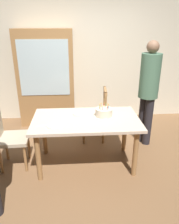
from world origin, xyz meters
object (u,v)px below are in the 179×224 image
object	(u,v)px
chair_spindle_back	(95,116)
chair_upholstered	(6,134)
dining_table	(86,125)
plate_near_celebrant	(55,125)
china_cabinet	(46,79)
plate_far_side	(80,113)
birthday_cake	(104,113)
person_guest	(149,88)

from	to	relation	value
chair_spindle_back	chair_upholstered	world-z (taller)	same
dining_table	plate_near_celebrant	xyz separation A→B (m)	(-0.41, -0.19, 0.10)
chair_spindle_back	china_cabinet	xyz separation A→B (m)	(-0.92, 0.81, 0.49)
dining_table	chair_upholstered	xyz separation A→B (m)	(-1.14, 0.02, -0.11)
chair_spindle_back	china_cabinet	world-z (taller)	china_cabinet
plate_far_side	china_cabinet	xyz separation A→B (m)	(-0.64, 1.36, 0.20)
chair_spindle_back	chair_upholstered	size ratio (longest dim) A/B	1.00
plate_near_celebrant	chair_spindle_back	xyz separation A→B (m)	(0.61, 0.94, -0.29)
birthday_cake	plate_near_celebrant	xyz separation A→B (m)	(-0.67, -0.24, -0.06)
plate_near_celebrant	china_cabinet	world-z (taller)	china_cabinet
plate_far_side	china_cabinet	size ratio (longest dim) A/B	0.12
chair_upholstered	person_guest	world-z (taller)	person_guest
plate_near_celebrant	chair_spindle_back	distance (m)	1.16
plate_near_celebrant	chair_upholstered	size ratio (longest dim) A/B	0.23
dining_table	birthday_cake	distance (m)	0.31
plate_far_side	chair_spindle_back	world-z (taller)	chair_spindle_back
chair_upholstered	china_cabinet	bearing A→B (deg)	74.47
person_guest	china_cabinet	bearing A→B (deg)	150.93
plate_near_celebrant	birthday_cake	bearing A→B (deg)	19.42
birthday_cake	chair_upholstered	world-z (taller)	chair_upholstered
plate_far_side	chair_spindle_back	bearing A→B (deg)	63.48
dining_table	person_guest	xyz separation A→B (m)	(1.06, 0.57, 0.36)
person_guest	birthday_cake	bearing A→B (deg)	-146.61
person_guest	plate_near_celebrant	bearing A→B (deg)	-152.55
birthday_cake	chair_spindle_back	world-z (taller)	chair_spindle_back
plate_near_celebrant	person_guest	size ratio (longest dim) A/B	0.13
dining_table	birthday_cake	bearing A→B (deg)	9.47
dining_table	plate_far_side	size ratio (longest dim) A/B	6.83
plate_near_celebrant	china_cabinet	xyz separation A→B (m)	(-0.30, 1.75, 0.20)
person_guest	china_cabinet	distance (m)	2.03
plate_near_celebrant	chair_upholstered	world-z (taller)	chair_upholstered
chair_spindle_back	chair_upholstered	bearing A→B (deg)	-151.64
birthday_cake	plate_far_side	size ratio (longest dim) A/B	1.27
china_cabinet	chair_upholstered	bearing A→B (deg)	-105.53
dining_table	birthday_cake	world-z (taller)	birthday_cake
plate_far_side	chair_upholstered	size ratio (longest dim) A/B	0.23
chair_upholstered	person_guest	size ratio (longest dim) A/B	0.54
plate_far_side	person_guest	size ratio (longest dim) A/B	0.13
plate_far_side	chair_upholstered	bearing A→B (deg)	-170.93
birthday_cake	chair_upholstered	bearing A→B (deg)	-179.20
chair_upholstered	china_cabinet	distance (m)	1.65
plate_near_celebrant	chair_upholstered	xyz separation A→B (m)	(-0.73, 0.22, -0.22)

